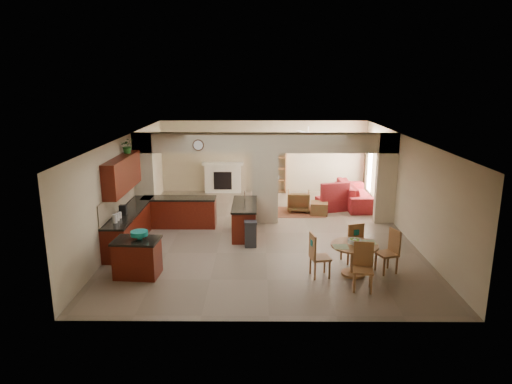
{
  "coord_description": "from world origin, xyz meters",
  "views": [
    {
      "loc": [
        -0.2,
        -12.63,
        4.4
      ],
      "look_at": [
        -0.27,
        0.3,
        1.15
      ],
      "focal_mm": 32.0,
      "sensor_mm": 36.0,
      "label": 1
    }
  ],
  "objects_px": {
    "kitchen_island": "(137,258)",
    "dining_table": "(354,254)",
    "sofa": "(357,194)",
    "armchair": "(298,201)"
  },
  "relations": [
    {
      "from": "kitchen_island",
      "to": "sofa",
      "type": "xyz_separation_m",
      "value": [
        6.25,
        6.07,
        -0.05
      ]
    },
    {
      "from": "armchair",
      "to": "dining_table",
      "type": "bearing_deg",
      "value": 103.74
    },
    {
      "from": "sofa",
      "to": "kitchen_island",
      "type": "bearing_deg",
      "value": 132.01
    },
    {
      "from": "kitchen_island",
      "to": "dining_table",
      "type": "height_order",
      "value": "kitchen_island"
    },
    {
      "from": "kitchen_island",
      "to": "dining_table",
      "type": "relative_size",
      "value": 0.99
    },
    {
      "from": "sofa",
      "to": "armchair",
      "type": "distance_m",
      "value": 2.3
    },
    {
      "from": "kitchen_island",
      "to": "armchair",
      "type": "height_order",
      "value": "kitchen_island"
    },
    {
      "from": "kitchen_island",
      "to": "sofa",
      "type": "height_order",
      "value": "kitchen_island"
    },
    {
      "from": "sofa",
      "to": "armchair",
      "type": "bearing_deg",
      "value": 108.72
    },
    {
      "from": "kitchen_island",
      "to": "sofa",
      "type": "distance_m",
      "value": 8.71
    }
  ]
}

